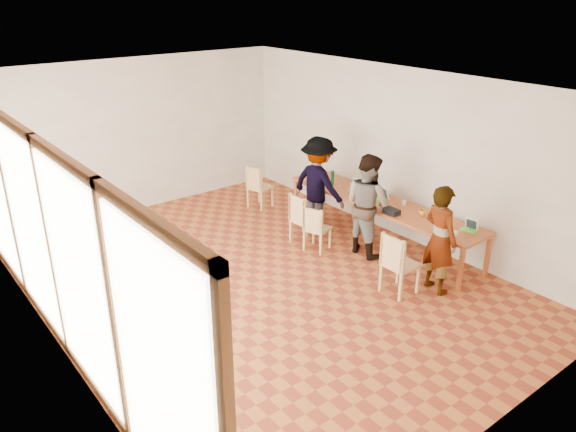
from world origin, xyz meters
The scene contains 25 objects.
ground centered at (0.00, 0.00, 0.00)m, with size 8.00×8.00×0.00m, color #AA5B29.
wall_back centered at (0.00, 4.00, 1.50)m, with size 6.00×0.10×3.00m, color silver.
wall_front centered at (0.00, -4.00, 1.50)m, with size 6.00×0.10×3.00m, color silver.
wall_right centered at (3.00, 0.00, 1.50)m, with size 0.10×8.00×3.00m, color silver.
window_wall centered at (-2.96, 0.00, 1.50)m, with size 0.10×8.00×3.00m, color white.
ceiling centered at (0.00, 0.00, 3.02)m, with size 6.00×8.00×0.04m, color white.
communal_table centered at (2.50, -0.13, 0.70)m, with size 0.80×4.00×0.75m.
side_table centered at (-2.33, 2.21, 0.67)m, with size 0.90×0.90×0.75m.
chair_near centered at (1.32, -1.55, 0.59)m, with size 0.45×0.45×0.51m.
chair_mid centered at (1.33, 0.27, 0.50)m, with size 0.48×0.48×0.43m.
chair_far centered at (1.31, 0.61, 0.57)m, with size 0.44×0.44×0.50m.
chair_empty centered at (1.72, 2.51, 0.55)m, with size 0.51×0.51×0.48m.
chair_spare centered at (-2.41, 0.37, 0.52)m, with size 0.41×0.41×0.45m.
person_near centered at (1.90, -1.83, 0.83)m, with size 0.60×0.40×1.66m, color gray.
person_mid centered at (2.00, -0.27, 0.87)m, with size 0.84×0.66×1.74m, color gray.
person_far centered at (2.00, 0.96, 0.88)m, with size 1.14×0.66×1.76m, color gray.
laptop_near centered at (2.68, -1.81, 0.80)m, with size 0.22×0.25×0.19m.
laptop_mid centered at (2.61, -0.05, 0.81)m, with size 0.31×0.33×0.22m.
laptop_far centered at (2.60, 0.56, 0.81)m, with size 0.29×0.31×0.22m.
yellow_mug centered at (2.57, -0.97, 0.80)m, with size 0.12×0.12×0.09m, color gold.
green_bottle centered at (2.42, 1.04, 0.89)m, with size 0.07×0.07×0.28m, color #186636.
clear_glass centered at (2.68, -0.48, 0.80)m, with size 0.07×0.07×0.09m, color silver.
condiment_cup centered at (2.35, -1.78, 0.78)m, with size 0.08×0.08×0.06m, color white.
pink_phone centered at (2.55, 0.68, 0.76)m, with size 0.05×0.10×0.01m, color #E44878.
black_pouch centered at (2.23, -0.61, 0.80)m, with size 0.16×0.26×0.09m, color black.
Camera 1 is at (-4.41, -6.26, 4.28)m, focal length 35.00 mm.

